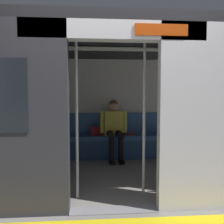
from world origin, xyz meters
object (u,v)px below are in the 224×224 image
at_px(grab_pole_door, 77,117).
at_px(grab_pole_far, 144,116).
at_px(book, 129,134).
at_px(person_seated, 114,125).
at_px(handbag, 97,131).
at_px(bench_seat, 105,141).
at_px(train_car, 104,85).

relative_size(grab_pole_door, grab_pole_far, 1.00).
xyz_separation_m(book, grab_pole_door, (0.95, 1.96, 0.54)).
bearing_deg(grab_pole_far, person_seated, -81.78).
height_order(person_seated, handbag, person_seated).
bearing_deg(grab_pole_door, grab_pole_far, -172.92).
distance_m(bench_seat, grab_pole_far, 1.94).
height_order(person_seated, grab_pole_far, grab_pole_far).
bearing_deg(train_car, grab_pole_far, 123.56).
xyz_separation_m(train_car, person_seated, (-0.25, -0.97, -0.77)).
xyz_separation_m(train_car, bench_seat, (-0.06, -1.03, -1.10)).
bearing_deg(bench_seat, grab_pole_door, 77.07).
relative_size(train_car, handbag, 24.62).
height_order(bench_seat, book, book).
distance_m(handbag, book, 0.68).
distance_m(bench_seat, grab_pole_door, 2.04).
height_order(bench_seat, grab_pole_far, grab_pole_far).
distance_m(train_car, book, 1.58).
relative_size(handbag, grab_pole_door, 0.13).
xyz_separation_m(handbag, grab_pole_door, (0.27, 1.94, 0.47)).
xyz_separation_m(person_seated, grab_pole_far, (-0.25, 1.72, 0.34)).
relative_size(bench_seat, grab_pole_door, 1.46).
relative_size(bench_seat, person_seated, 2.50).
bearing_deg(handbag, train_car, 95.14).
xyz_separation_m(person_seated, handbag, (0.34, -0.11, -0.13)).
bearing_deg(train_car, book, -117.74).
bearing_deg(book, grab_pole_door, 36.24).
height_order(bench_seat, grab_pole_door, grab_pole_door).
bearing_deg(person_seated, bench_seat, -15.82).
xyz_separation_m(train_car, book, (-0.58, -1.10, -0.97)).
height_order(train_car, book, train_car).
relative_size(bench_seat, handbag, 11.57).
distance_m(person_seated, handbag, 0.39).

